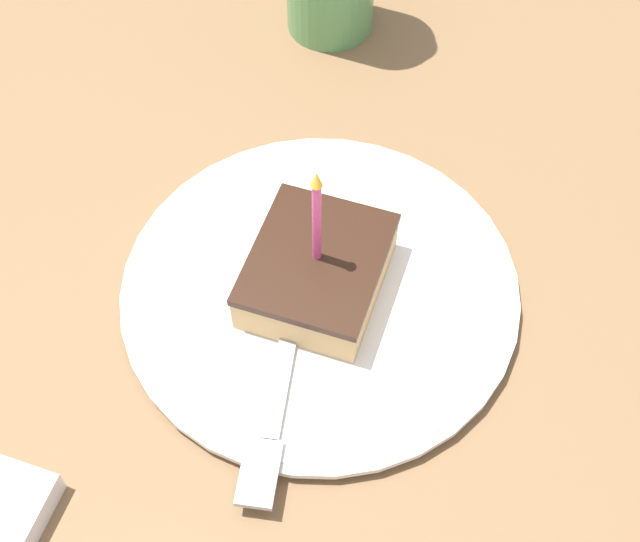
% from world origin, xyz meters
% --- Properties ---
extents(ground_plane, '(2.40, 2.40, 0.04)m').
position_xyz_m(ground_plane, '(0.00, 0.00, -0.02)').
color(ground_plane, brown).
rests_on(ground_plane, ground).
extents(plate, '(0.29, 0.29, 0.01)m').
position_xyz_m(plate, '(0.01, -0.02, 0.01)').
color(plate, white).
rests_on(plate, ground_plane).
extents(cake_slice, '(0.09, 0.11, 0.12)m').
position_xyz_m(cake_slice, '(0.01, -0.02, 0.03)').
color(cake_slice, tan).
rests_on(cake_slice, plate).
extents(fork, '(0.05, 0.17, 0.00)m').
position_xyz_m(fork, '(0.01, 0.08, 0.02)').
color(fork, '#B2B2B7').
rests_on(fork, plate).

